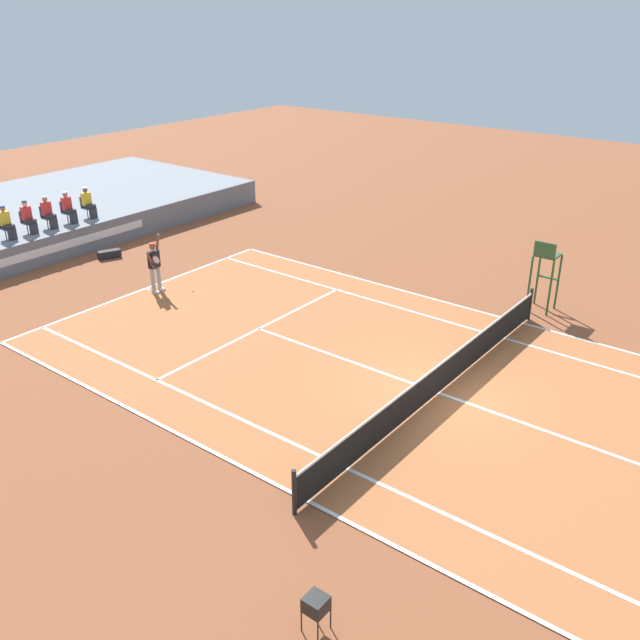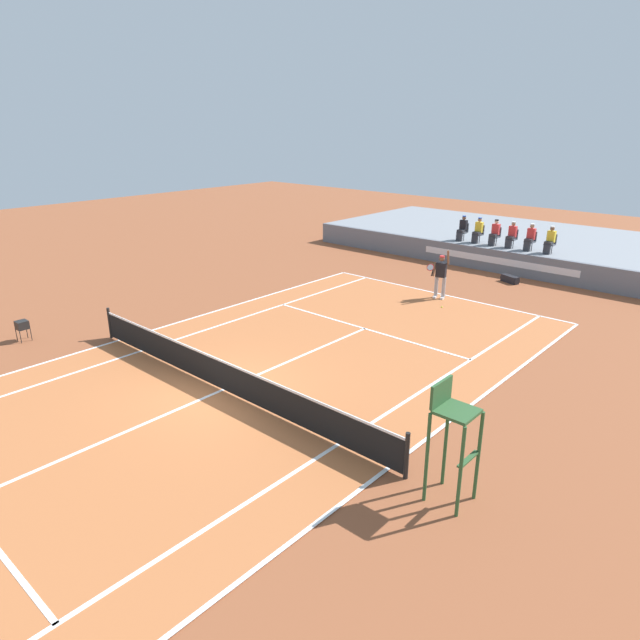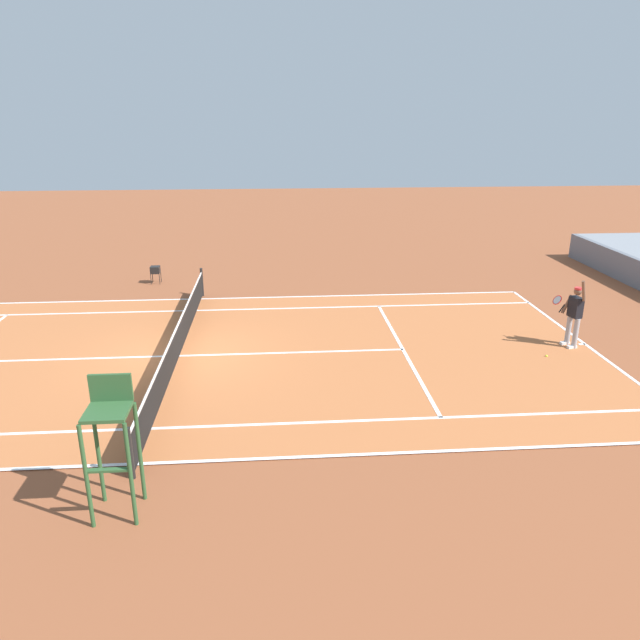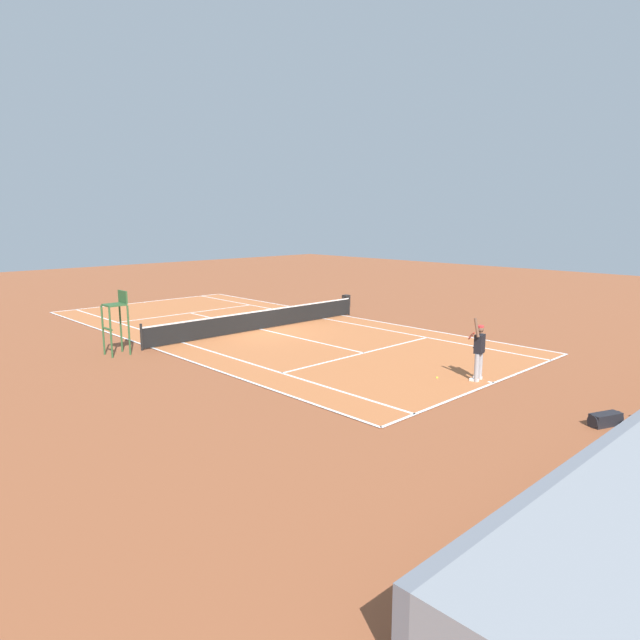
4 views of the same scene
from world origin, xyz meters
name	(u,v)px [view 3 (image 3 of 4)]	position (x,y,z in m)	size (l,w,h in m)	color
ground_plane	(180,357)	(0.00, 0.00, 0.00)	(80.00, 80.00, 0.00)	brown
court	(180,356)	(0.00, 0.00, 0.01)	(11.08, 23.88, 0.03)	#B76638
net	(178,339)	(0.00, 0.00, 0.52)	(11.98, 0.10, 1.07)	black
tennis_player	(574,315)	(0.09, 11.36, 0.99)	(0.74, 0.74, 2.08)	#9E9EA3
tennis_ball	(546,356)	(0.83, 10.33, 0.03)	(0.07, 0.07, 0.07)	#D1E533
umpire_chair	(111,430)	(6.88, 0.00, 1.56)	(0.77, 0.77, 2.44)	#2D562D
ball_hopper	(155,269)	(-7.89, -2.08, 0.57)	(0.36, 0.36, 0.70)	black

